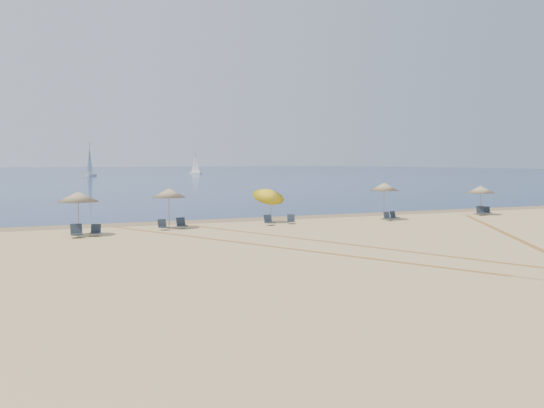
{
  "coord_description": "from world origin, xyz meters",
  "views": [
    {
      "loc": [
        -16.68,
        -16.17,
        4.03
      ],
      "look_at": [
        0.0,
        20.0,
        1.3
      ],
      "focal_mm": 41.58,
      "sensor_mm": 36.0,
      "label": 1
    }
  ],
  "objects": [
    {
      "name": "ground",
      "position": [
        0.0,
        0.0,
        0.0
      ],
      "size": [
        160.0,
        160.0,
        0.0
      ],
      "primitive_type": "plane",
      "color": "tan",
      "rests_on": "ground"
    },
    {
      "name": "ocean",
      "position": [
        0.0,
        225.0,
        0.01
      ],
      "size": [
        500.0,
        500.0,
        0.0
      ],
      "primitive_type": "plane",
      "color": "#0C2151",
      "rests_on": "ground"
    },
    {
      "name": "wet_sand",
      "position": [
        0.0,
        24.0,
        0.0
      ],
      "size": [
        500.0,
        500.0,
        0.0
      ],
      "primitive_type": "plane",
      "color": "olive",
      "rests_on": "ground"
    },
    {
      "name": "umbrella_1",
      "position": [
        -12.02,
        18.89,
        2.11
      ],
      "size": [
        2.22,
        2.22,
        2.45
      ],
      "color": "gray",
      "rests_on": "ground"
    },
    {
      "name": "umbrella_2",
      "position": [
        -6.59,
        20.41,
        2.13
      ],
      "size": [
        2.03,
        2.03,
        2.47
      ],
      "color": "gray",
      "rests_on": "ground"
    },
    {
      "name": "umbrella_3",
      "position": [
        0.3,
        21.12,
        1.94
      ],
      "size": [
        2.11,
        2.14,
        2.67
      ],
      "color": "gray",
      "rests_on": "ground"
    },
    {
      "name": "umbrella_4",
      "position": [
        8.37,
        19.75,
        2.27
      ],
      "size": [
        1.98,
        1.98,
        2.61
      ],
      "color": "gray",
      "rests_on": "ground"
    },
    {
      "name": "umbrella_5",
      "position": [
        17.31,
        20.09,
        1.89
      ],
      "size": [
        2.15,
        2.15,
        2.23
      ],
      "color": "gray",
      "rests_on": "ground"
    },
    {
      "name": "chair_1",
      "position": [
        -12.26,
        17.98,
        0.32
      ],
      "size": [
        0.64,
        0.74,
        0.73
      ],
      "rotation": [
        0.0,
        0.0,
        -0.05
      ],
      "color": "black",
      "rests_on": "ground"
    },
    {
      "name": "chair_2",
      "position": [
        -11.22,
        18.35,
        0.28
      ],
      "size": [
        0.7,
        0.75,
        0.63
      ],
      "rotation": [
        0.0,
        0.0,
        -0.35
      ],
      "color": "black",
      "rests_on": "ground"
    },
    {
      "name": "chair_3",
      "position": [
        -7.16,
        19.72,
        0.27
      ],
      "size": [
        0.6,
        0.68,
        0.62
      ],
      "rotation": [
        0.0,
        0.0,
        0.15
      ],
      "color": "black",
      "rests_on": "ground"
    },
    {
      "name": "chair_4",
      "position": [
        -5.94,
        20.0,
        0.29
      ],
      "size": [
        0.6,
        0.69,
        0.65
      ],
      "rotation": [
        0.0,
        0.0,
        0.1
      ],
      "color": "black",
      "rests_on": "ground"
    },
    {
      "name": "chair_5",
      "position": [
        -0.41,
        19.58,
        0.29
      ],
      "size": [
        0.61,
        0.69,
        0.65
      ],
      "rotation": [
        0.0,
        0.0,
        0.11
      ],
      "color": "black",
      "rests_on": "ground"
    },
    {
      "name": "chair_6",
      "position": [
        1.29,
        19.88,
        0.26
      ],
      "size": [
        0.68,
        0.73,
        0.59
      ],
      "rotation": [
        0.0,
        0.0,
        -0.43
      ],
      "color": "black",
      "rests_on": "ground"
    },
    {
      "name": "chair_7",
      "position": [
        8.13,
        18.92,
        0.26
      ],
      "size": [
        0.59,
        0.66,
        0.6
      ],
      "rotation": [
        0.0,
        0.0,
        0.17
      ],
      "color": "black",
      "rests_on": "ground"
    },
    {
      "name": "chair_8",
      "position": [
        8.89,
        19.29,
        0.26
      ],
      "size": [
        0.6,
        0.67,
        0.59
      ],
      "rotation": [
        0.0,
        0.0,
        0.22
      ],
      "color": "black",
      "rests_on": "ground"
    },
    {
      "name": "chair_9",
      "position": [
        16.86,
        19.54,
        0.31
      ],
      "size": [
        0.74,
        0.81,
        0.7
      ],
      "rotation": [
        0.0,
        0.0,
        -0.28
      ],
      "color": "black",
      "rests_on": "ground"
    },
    {
      "name": "chair_10",
      "position": [
        17.78,
        19.87,
        0.27
      ],
      "size": [
        0.7,
        0.74,
        0.61
      ],
      "rotation": [
        0.0,
        0.0,
        -0.43
      ],
      "color": "black",
      "rests_on": "ground"
    },
    {
      "name": "sailboat_0",
      "position": [
        44.58,
        174.32,
        2.14
      ],
      "size": [
        3.24,
        4.76,
        7.06
      ],
      "rotation": [
        0.0,
        0.0,
        0.48
      ],
      "color": "white",
      "rests_on": "ocean"
    },
    {
      "name": "sailboat_1",
      "position": [
        9.06,
        153.65,
        2.67
      ],
      "size": [
        4.19,
        5.91,
        8.83
      ],
      "rotation": [
        0.0,
        0.0,
        -0.51
      ],
      "color": "white",
      "rests_on": "ocean"
    },
    {
      "name": "tire_tracks",
      "position": [
        0.93,
        10.1,
        0.0
      ],
      "size": [
        51.9,
        42.88,
        0.0
      ],
      "color": "tan",
      "rests_on": "ground"
    }
  ]
}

